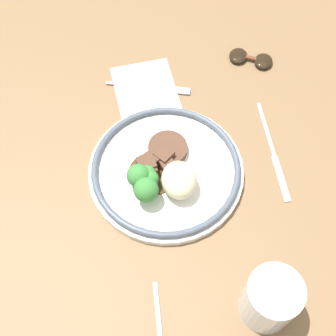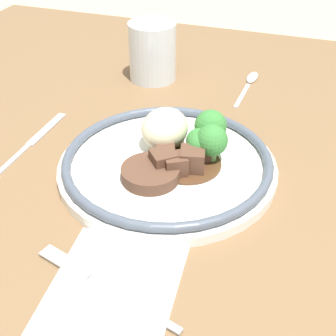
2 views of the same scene
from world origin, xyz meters
name	(u,v)px [view 2 (image 2 of 2)]	position (x,y,z in m)	size (l,w,h in m)	color
ground_plane	(132,192)	(0.00, 0.00, 0.00)	(8.00, 8.00, 0.00)	tan
dining_table	(131,183)	(0.00, 0.00, 0.02)	(1.16, 1.14, 0.03)	brown
napkin	(114,288)	(-0.18, -0.06, 0.03)	(0.15, 0.13, 0.00)	white
plate	(171,158)	(0.02, -0.05, 0.05)	(0.28, 0.28, 0.07)	white
juice_glass	(153,55)	(0.28, 0.07, 0.08)	(0.08, 0.08, 0.10)	yellow
fork	(91,278)	(-0.18, -0.03, 0.04)	(0.06, 0.17, 0.00)	#B7B7BC
knife	(26,147)	(0.01, 0.16, 0.03)	(0.22, 0.01, 0.00)	#B7B7BC
spoon	(250,82)	(0.32, -0.09, 0.03)	(0.15, 0.02, 0.01)	#B7B7BC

